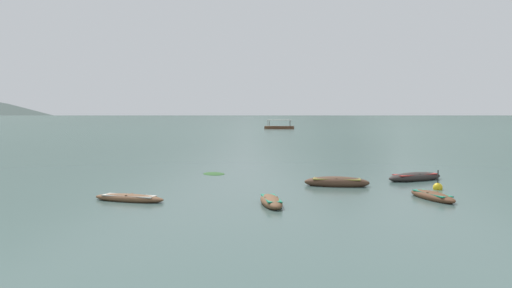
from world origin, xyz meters
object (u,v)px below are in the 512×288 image
at_px(rowboat_2, 415,177).
at_px(mooring_buoy, 438,187).
at_px(rowboat_3, 432,196).
at_px(rowboat_6, 271,201).
at_px(ferry_0, 279,127).
at_px(rowboat_4, 129,198).
at_px(rowboat_0, 337,182).

xyz_separation_m(rowboat_2, mooring_buoy, (-0.23, -3.90, -0.08)).
height_order(rowboat_3, rowboat_6, rowboat_6).
distance_m(ferry_0, mooring_buoy, 109.32).
xyz_separation_m(rowboat_2, rowboat_6, (-9.55, -8.00, -0.03)).
bearing_deg(rowboat_4, ferry_0, 80.10).
bearing_deg(rowboat_0, rowboat_2, 22.41).
height_order(rowboat_0, rowboat_2, rowboat_0).
xyz_separation_m(rowboat_3, mooring_buoy, (1.56, 3.07, -0.03)).
bearing_deg(rowboat_4, rowboat_6, -12.85).
distance_m(rowboat_0, rowboat_3, 5.94).
bearing_deg(rowboat_4, rowboat_3, -1.81).
relative_size(rowboat_3, mooring_buoy, 2.90).
xyz_separation_m(rowboat_3, ferry_0, (5.29, 112.32, 0.30)).
relative_size(rowboat_2, rowboat_4, 1.14).
bearing_deg(rowboat_0, rowboat_4, -158.00).
height_order(rowboat_0, rowboat_6, rowboat_0).
xyz_separation_m(rowboat_3, rowboat_6, (-7.76, -1.03, 0.01)).
bearing_deg(rowboat_6, rowboat_3, 7.53).
relative_size(rowboat_4, ferry_0, 0.46).
distance_m(rowboat_0, rowboat_2, 5.74).
distance_m(rowboat_2, rowboat_6, 12.46).
distance_m(rowboat_2, mooring_buoy, 3.91).
relative_size(rowboat_2, ferry_0, 0.52).
relative_size(rowboat_0, rowboat_6, 1.18).
distance_m(rowboat_3, ferry_0, 112.45).
relative_size(rowboat_4, mooring_buoy, 3.05).
xyz_separation_m(rowboat_4, rowboat_6, (6.47, -1.48, 0.02)).
bearing_deg(rowboat_0, rowboat_3, -53.66).
relative_size(rowboat_0, rowboat_4, 1.04).
distance_m(rowboat_0, rowboat_6, 7.19).
relative_size(rowboat_2, rowboat_3, 1.20).
bearing_deg(rowboat_4, rowboat_2, 22.14).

